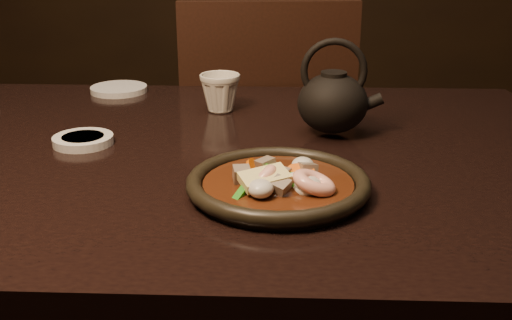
{
  "coord_description": "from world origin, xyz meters",
  "views": [
    {
      "loc": [
        0.28,
        -1.02,
        1.12
      ],
      "look_at": [
        0.25,
        -0.18,
        0.8
      ],
      "focal_mm": 45.0,
      "sensor_mm": 36.0,
      "label": 1
    }
  ],
  "objects_px": {
    "chair": "(265,157)",
    "plate": "(278,185)",
    "tea_cup": "(220,91)",
    "teapot": "(333,100)",
    "table": "(121,190)"
  },
  "relations": [
    {
      "from": "tea_cup",
      "to": "teapot",
      "type": "bearing_deg",
      "value": -33.09
    },
    {
      "from": "plate",
      "to": "tea_cup",
      "type": "relative_size",
      "value": 3.2
    },
    {
      "from": "plate",
      "to": "teapot",
      "type": "xyz_separation_m",
      "value": [
        0.1,
        0.28,
        0.05
      ]
    },
    {
      "from": "teapot",
      "to": "chair",
      "type": "bearing_deg",
      "value": 106.65
    },
    {
      "from": "chair",
      "to": "tea_cup",
      "type": "bearing_deg",
      "value": 72.7
    },
    {
      "from": "chair",
      "to": "plate",
      "type": "xyz_separation_m",
      "value": [
        0.04,
        -0.78,
        0.25
      ]
    },
    {
      "from": "table",
      "to": "chair",
      "type": "xyz_separation_m",
      "value": [
        0.24,
        0.6,
        -0.16
      ]
    },
    {
      "from": "tea_cup",
      "to": "teapot",
      "type": "xyz_separation_m",
      "value": [
        0.22,
        -0.14,
        0.02
      ]
    },
    {
      "from": "table",
      "to": "plate",
      "type": "xyz_separation_m",
      "value": [
        0.28,
        -0.18,
        0.09
      ]
    },
    {
      "from": "table",
      "to": "teapot",
      "type": "distance_m",
      "value": 0.41
    },
    {
      "from": "plate",
      "to": "tea_cup",
      "type": "distance_m",
      "value": 0.44
    },
    {
      "from": "plate",
      "to": "chair",
      "type": "bearing_deg",
      "value": 92.85
    },
    {
      "from": "tea_cup",
      "to": "teapot",
      "type": "relative_size",
      "value": 0.48
    },
    {
      "from": "plate",
      "to": "table",
      "type": "bearing_deg",
      "value": 147.14
    },
    {
      "from": "chair",
      "to": "teapot",
      "type": "distance_m",
      "value": 0.6
    }
  ]
}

